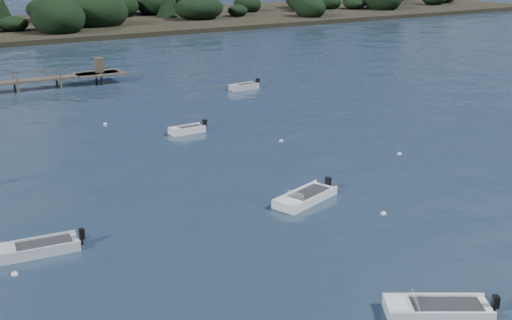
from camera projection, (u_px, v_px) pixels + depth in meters
ground at (36, 69)px, 76.89m from camera, size 400.00×400.00×0.00m
dinghy_mid_white_a at (305, 199)px, 36.75m from camera, size 4.60×2.84×1.06m
dinghy_mid_grey at (38, 250)px, 30.54m from camera, size 4.18×1.83×1.04m
tender_far_white at (187, 131)px, 50.33m from camera, size 3.13×1.19×1.07m
dinghy_near_olive at (437, 311)px, 25.39m from camera, size 4.31×3.44×1.08m
tender_far_grey_b at (244, 88)px, 65.89m from camera, size 3.44×1.42×1.17m
buoy_b at (383, 214)px, 34.99m from camera, size 0.32×0.32×0.32m
buoy_c at (14, 275)px, 28.50m from camera, size 0.32×0.32×0.32m
buoy_d at (399, 154)px, 45.17m from camera, size 0.32×0.32×0.32m
buoy_e at (105, 125)px, 52.73m from camera, size 0.32×0.32×0.32m
buoy_extra_a at (281, 141)px, 48.16m from camera, size 0.32×0.32×0.32m
far_headland at (119, 14)px, 121.04m from camera, size 190.00×40.00×5.80m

